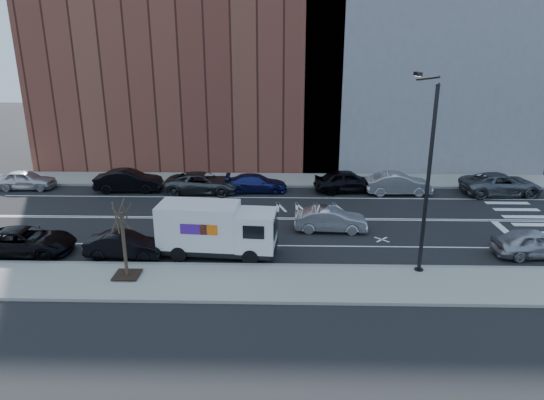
{
  "coord_description": "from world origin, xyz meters",
  "views": [
    {
      "loc": [
        0.38,
        -28.9,
        10.75
      ],
      "look_at": [
        -0.33,
        -0.49,
        1.4
      ],
      "focal_mm": 32.0,
      "sensor_mm": 36.0,
      "label": 1
    }
  ],
  "objects_px": {
    "far_parked_b": "(129,181)",
    "near_parked_front": "(535,243)",
    "fedex_van": "(216,229)",
    "driving_sedan": "(331,220)",
    "far_parked_a": "(26,180)"
  },
  "relations": [
    {
      "from": "far_parked_b",
      "to": "fedex_van",
      "type": "bearing_deg",
      "value": -147.35
    },
    {
      "from": "fedex_van",
      "to": "driving_sedan",
      "type": "xyz_separation_m",
      "value": [
        6.28,
        3.61,
        -0.77
      ]
    },
    {
      "from": "driving_sedan",
      "to": "near_parked_front",
      "type": "distance_m",
      "value": 10.85
    },
    {
      "from": "far_parked_b",
      "to": "driving_sedan",
      "type": "distance_m",
      "value": 16.28
    },
    {
      "from": "fedex_van",
      "to": "far_parked_a",
      "type": "xyz_separation_m",
      "value": [
        -16.09,
        11.59,
        -0.74
      ]
    },
    {
      "from": "fedex_van",
      "to": "driving_sedan",
      "type": "height_order",
      "value": "fedex_van"
    },
    {
      "from": "far_parked_a",
      "to": "far_parked_b",
      "type": "height_order",
      "value": "far_parked_b"
    },
    {
      "from": "far_parked_a",
      "to": "driving_sedan",
      "type": "bearing_deg",
      "value": -110.83
    },
    {
      "from": "fedex_van",
      "to": "far_parked_a",
      "type": "distance_m",
      "value": 19.84
    },
    {
      "from": "far_parked_a",
      "to": "near_parked_front",
      "type": "distance_m",
      "value": 34.61
    },
    {
      "from": "far_parked_b",
      "to": "near_parked_front",
      "type": "xyz_separation_m",
      "value": [
        24.71,
        -10.97,
        -0.08
      ]
    },
    {
      "from": "driving_sedan",
      "to": "near_parked_front",
      "type": "height_order",
      "value": "near_parked_front"
    },
    {
      "from": "far_parked_b",
      "to": "near_parked_front",
      "type": "distance_m",
      "value": 27.03
    },
    {
      "from": "fedex_van",
      "to": "driving_sedan",
      "type": "bearing_deg",
      "value": 34.47
    },
    {
      "from": "far_parked_a",
      "to": "far_parked_b",
      "type": "distance_m",
      "value": 8.01
    }
  ]
}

